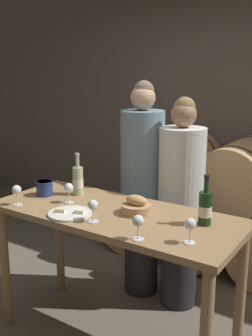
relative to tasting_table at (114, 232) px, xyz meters
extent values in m
cube|color=#60594F|center=(0.00, 2.10, 0.81)|extent=(10.00, 0.12, 3.20)
cylinder|color=tan|center=(-0.66, 1.53, -0.48)|extent=(0.62, 0.91, 0.62)
cylinder|color=#2D2D33|center=(-0.66, 1.24, -0.48)|extent=(0.63, 0.02, 0.63)
cylinder|color=#2D2D33|center=(-0.66, 1.82, -0.48)|extent=(0.63, 0.02, 0.63)
cylinder|color=tan|center=(0.00, 1.53, -0.48)|extent=(0.62, 0.91, 0.62)
cylinder|color=#2D2D33|center=(0.00, 1.24, -0.48)|extent=(0.63, 0.02, 0.63)
cylinder|color=#2D2D33|center=(0.00, 1.82, -0.48)|extent=(0.63, 0.02, 0.63)
cylinder|color=tan|center=(-0.33, 1.53, 0.08)|extent=(0.62, 0.91, 0.62)
cylinder|color=#2D2D33|center=(-0.33, 1.24, 0.08)|extent=(0.63, 0.02, 0.63)
cylinder|color=#2D2D33|center=(-0.33, 1.82, 0.08)|extent=(0.63, 0.02, 0.63)
cylinder|color=tan|center=(0.33, 1.53, 0.08)|extent=(0.62, 0.91, 0.62)
cylinder|color=#2D2D33|center=(0.33, 1.24, 0.08)|extent=(0.63, 0.02, 0.63)
cylinder|color=#2D2D33|center=(0.33, 1.82, 0.08)|extent=(0.63, 0.02, 0.63)
cylinder|color=#99754C|center=(-0.74, -0.27, -0.35)|extent=(0.06, 0.06, 0.88)
cylinder|color=#99754C|center=(-0.74, 0.27, -0.35)|extent=(0.06, 0.06, 0.88)
cylinder|color=#99754C|center=(0.74, 0.27, -0.35)|extent=(0.06, 0.06, 0.88)
cube|color=#99754C|center=(0.00, 0.00, 0.12)|extent=(1.60, 0.67, 0.04)
cylinder|color=#232326|center=(-0.19, 0.65, -0.37)|extent=(0.28, 0.28, 0.83)
cylinder|color=gray|center=(-0.19, 0.65, 0.37)|extent=(0.34, 0.34, 0.66)
sphere|color=tan|center=(-0.19, 0.65, 0.79)|extent=(0.19, 0.19, 0.19)
sphere|color=#75604C|center=(-0.19, 0.66, 0.84)|extent=(0.15, 0.15, 0.15)
cylinder|color=#232326|center=(0.14, 0.65, -0.40)|extent=(0.28, 0.28, 0.77)
cylinder|color=silver|center=(0.14, 0.65, 0.29)|extent=(0.34, 0.34, 0.61)
sphere|color=#997051|center=(0.14, 0.65, 0.69)|extent=(0.18, 0.18, 0.18)
sphere|color=olive|center=(0.14, 0.66, 0.74)|extent=(0.15, 0.15, 0.15)
cylinder|color=#193819|center=(0.55, 0.11, 0.23)|extent=(0.07, 0.07, 0.19)
cylinder|color=#193819|center=(0.55, 0.11, 0.37)|extent=(0.03, 0.03, 0.08)
cylinder|color=black|center=(0.55, 0.11, 0.42)|extent=(0.03, 0.03, 0.02)
cylinder|color=white|center=(0.55, 0.11, 0.22)|extent=(0.08, 0.08, 0.06)
cylinder|color=#ADBC7F|center=(-0.41, 0.14, 0.24)|extent=(0.07, 0.07, 0.20)
cylinder|color=#ADBC7F|center=(-0.41, 0.14, 0.37)|extent=(0.03, 0.03, 0.08)
cylinder|color=#B7B7BC|center=(-0.41, 0.14, 0.42)|extent=(0.03, 0.03, 0.02)
cylinder|color=white|center=(-0.41, 0.14, 0.22)|extent=(0.08, 0.08, 0.06)
cylinder|color=navy|center=(-0.60, 0.00, 0.19)|extent=(0.11, 0.11, 0.10)
cylinder|color=navy|center=(-0.60, 0.00, 0.23)|extent=(0.12, 0.12, 0.01)
cylinder|color=tan|center=(0.13, 0.05, 0.17)|extent=(0.19, 0.19, 0.06)
ellipsoid|color=tan|center=(0.13, 0.05, 0.22)|extent=(0.14, 0.08, 0.07)
cylinder|color=white|center=(-0.19, -0.19, 0.14)|extent=(0.27, 0.27, 0.01)
cube|color=beige|center=(-0.13, -0.17, 0.16)|extent=(0.07, 0.06, 0.02)
cube|color=beige|center=(-0.24, -0.22, 0.16)|extent=(0.07, 0.06, 0.02)
cylinder|color=white|center=(-0.60, -0.25, 0.14)|extent=(0.06, 0.06, 0.00)
cylinder|color=white|center=(-0.60, -0.25, 0.18)|extent=(0.01, 0.01, 0.07)
sphere|color=white|center=(-0.60, -0.25, 0.24)|extent=(0.06, 0.06, 0.06)
cylinder|color=white|center=(-0.35, -0.03, 0.14)|extent=(0.06, 0.06, 0.00)
cylinder|color=white|center=(-0.35, -0.03, 0.18)|extent=(0.01, 0.01, 0.07)
sphere|color=white|center=(-0.35, -0.03, 0.24)|extent=(0.06, 0.06, 0.06)
cylinder|color=white|center=(0.00, -0.21, 0.14)|extent=(0.06, 0.06, 0.00)
cylinder|color=white|center=(0.00, -0.21, 0.18)|extent=(0.01, 0.01, 0.07)
sphere|color=white|center=(0.00, -0.21, 0.24)|extent=(0.06, 0.06, 0.06)
cylinder|color=white|center=(0.34, -0.27, 0.14)|extent=(0.06, 0.06, 0.00)
cylinder|color=white|center=(0.34, -0.27, 0.18)|extent=(0.01, 0.01, 0.07)
sphere|color=white|center=(0.34, -0.27, 0.24)|extent=(0.06, 0.06, 0.06)
cylinder|color=white|center=(0.59, -0.17, 0.14)|extent=(0.06, 0.06, 0.00)
cylinder|color=white|center=(0.59, -0.17, 0.18)|extent=(0.01, 0.01, 0.07)
sphere|color=white|center=(0.59, -0.17, 0.24)|extent=(0.06, 0.06, 0.06)
camera|label=1|loc=(1.33, -1.88, 0.98)|focal=42.00mm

